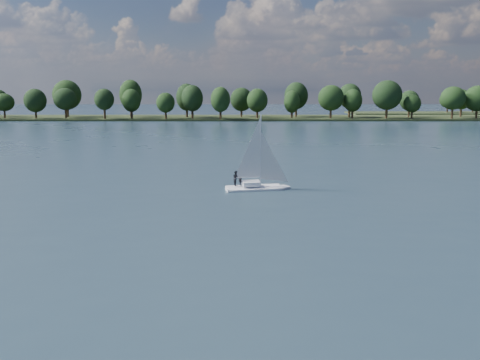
# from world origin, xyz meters

# --- Properties ---
(ground) EXTENTS (700.00, 700.00, 0.00)m
(ground) POSITION_xyz_m (0.00, 100.00, 0.00)
(ground) COLOR #233342
(ground) RESTS_ON ground
(far_shore) EXTENTS (660.00, 40.00, 1.50)m
(far_shore) POSITION_xyz_m (0.00, 212.00, 0.00)
(far_shore) COLOR black
(far_shore) RESTS_ON ground
(sailboat) EXTENTS (7.55, 3.49, 9.59)m
(sailboat) POSITION_xyz_m (-5.29, 44.89, 2.68)
(sailboat) COLOR white
(sailboat) RESTS_ON ground
(treeline) EXTENTS (562.64, 73.66, 17.75)m
(treeline) POSITION_xyz_m (-7.82, 207.29, 8.17)
(treeline) COLOR black
(treeline) RESTS_ON ground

